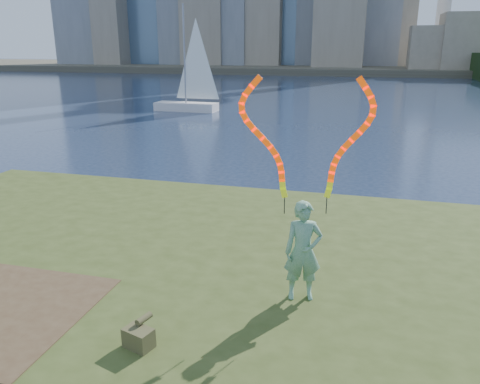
# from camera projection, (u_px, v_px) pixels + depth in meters

# --- Properties ---
(ground) EXTENTS (320.00, 320.00, 0.00)m
(ground) POSITION_uv_depth(u_px,v_px,m) (185.00, 281.00, 10.59)
(ground) COLOR #1A2742
(ground) RESTS_ON ground
(grassy_knoll) EXTENTS (20.00, 18.00, 0.80)m
(grassy_knoll) POSITION_uv_depth(u_px,v_px,m) (137.00, 323.00, 8.37)
(grassy_knoll) COLOR #374619
(grassy_knoll) RESTS_ON ground
(far_shore) EXTENTS (320.00, 40.00, 1.20)m
(far_shore) POSITION_uv_depth(u_px,v_px,m) (349.00, 68.00, 98.05)
(far_shore) COLOR #484335
(far_shore) RESTS_ON ground
(woman_with_ribbons) EXTENTS (2.05, 0.70, 4.15)m
(woman_with_ribbons) POSITION_uv_depth(u_px,v_px,m) (304.00, 224.00, 7.95)
(woman_with_ribbons) COLOR #217640
(woman_with_ribbons) RESTS_ON grassy_knoll
(canvas_bag) EXTENTS (0.49, 0.55, 0.41)m
(canvas_bag) POSITION_uv_depth(u_px,v_px,m) (139.00, 337.00, 6.93)
(canvas_bag) COLOR #4A4425
(canvas_bag) RESTS_ON grassy_knoll
(sailboat) EXTENTS (5.44, 1.85, 8.22)m
(sailboat) POSITION_uv_depth(u_px,v_px,m) (189.00, 93.00, 37.64)
(sailboat) COLOR white
(sailboat) RESTS_ON ground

